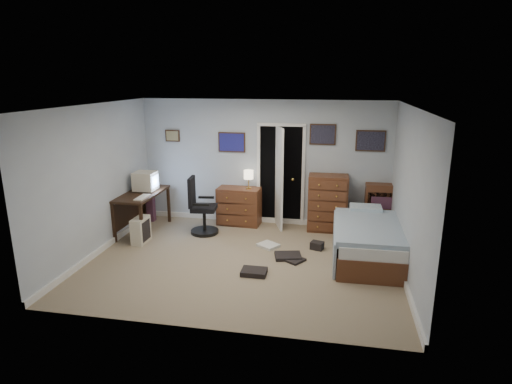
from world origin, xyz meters
TOP-DOWN VIEW (x-y plane):
  - floor at (0.00, 0.00)m, footprint 5.00×4.00m
  - computer_desk at (-2.29, 1.02)m, footprint 0.63×1.35m
  - crt_monitor at (-2.18, 1.17)m, footprint 0.41×0.38m
  - keyboard at (-2.02, 0.67)m, footprint 0.16×0.42m
  - pc_tower at (-2.00, 0.47)m, footprint 0.22×0.44m
  - office_chair at (-1.07, 1.13)m, footprint 0.59×0.59m
  - media_stack at (-2.32, 1.64)m, footprint 0.15×0.15m
  - low_dresser at (-0.47, 1.77)m, footprint 0.88×0.48m
  - table_lamp at (-0.27, 1.77)m, footprint 0.20×0.20m
  - doorway at (0.35, 2.27)m, footprint 0.96×1.12m
  - tall_dresser at (1.30, 1.75)m, footprint 0.76×0.46m
  - headboard_bookcase at (2.54, 1.86)m, footprint 1.05×0.27m
  - bed at (1.98, 0.53)m, footprint 1.11×2.04m
  - wall_posters at (0.57, 1.98)m, footprint 4.38×0.04m
  - floor_clutter at (0.61, 0.19)m, footprint 1.22×1.49m

SIDE VIEW (x-z plane):
  - floor at x=0.00m, z-range -0.02..0.00m
  - floor_clutter at x=0.61m, z-range -0.03..0.10m
  - pc_tower at x=-2.00m, z-range 0.00..0.47m
  - bed at x=1.98m, z-range -0.02..0.65m
  - media_stack at x=-2.32m, z-range 0.00..0.73m
  - low_dresser at x=-0.47m, z-range 0.00..0.76m
  - office_chair at x=-1.07m, z-range -0.13..0.98m
  - headboard_bookcase at x=2.54m, z-range 0.03..0.97m
  - tall_dresser at x=1.30m, z-range 0.00..1.10m
  - computer_desk at x=-2.29m, z-range 0.21..0.99m
  - keyboard at x=-2.02m, z-range 0.78..0.80m
  - crt_monitor at x=-2.18m, z-range 0.79..1.16m
  - doorway at x=0.35m, z-range -0.02..2.03m
  - table_lamp at x=-0.27m, z-range 0.85..1.22m
  - wall_posters at x=0.57m, z-range 1.45..2.05m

